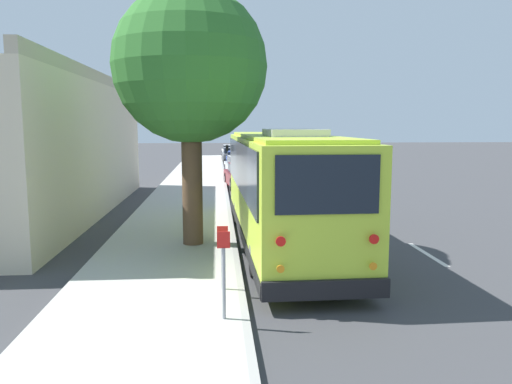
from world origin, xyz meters
name	(u,v)px	position (x,y,z in m)	size (l,w,h in m)	color
ground_plane	(300,248)	(0.00, 0.00, 0.00)	(160.00, 160.00, 0.00)	#3D3D3F
sidewalk_slab	(168,248)	(0.00, 3.66, 0.07)	(80.00, 3.52, 0.15)	#B2AFA8
curb_strip	(234,247)	(0.00, 1.83, 0.07)	(80.00, 0.14, 0.15)	#9D9A94
shuttle_bus	(282,183)	(0.51, 0.46, 1.77)	(10.96, 2.80, 3.31)	#BCDB38
parked_sedan_maroon	(243,176)	(13.69, 0.85, 0.62)	(4.76, 2.08, 1.32)	maroon
parked_sedan_silver	(240,166)	(20.12, 0.76, 0.62)	(4.71, 2.06, 1.33)	#A8AAAF
parked_sedan_blue	(237,160)	(26.32, 0.71, 0.61)	(4.70, 1.77, 1.32)	navy
parked_sedan_gray	(232,155)	(32.78, 0.90, 0.61)	(4.38, 1.81, 1.31)	slate
parked_sedan_white	(231,151)	(39.26, 0.81, 0.60)	(4.66, 1.91, 1.29)	silver
street_tree	(190,56)	(0.28, 2.97, 5.22)	(4.10, 4.10, 7.49)	brown
sign_post_near	(224,274)	(-5.32, 2.20, 0.93)	(0.06, 0.22, 1.51)	gray
sign_post_far	(223,257)	(-3.78, 2.20, 0.82)	(0.06, 0.22, 1.28)	gray
building_backdrop	(4,150)	(6.05, 10.27, 2.48)	(16.11, 7.49, 5.34)	beige
lane_stripe_mid	(427,254)	(-0.93, -3.26, 0.00)	(2.40, 0.14, 0.01)	silver
lane_stripe_ahead	(362,214)	(5.07, -3.26, 0.00)	(2.40, 0.14, 0.01)	silver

